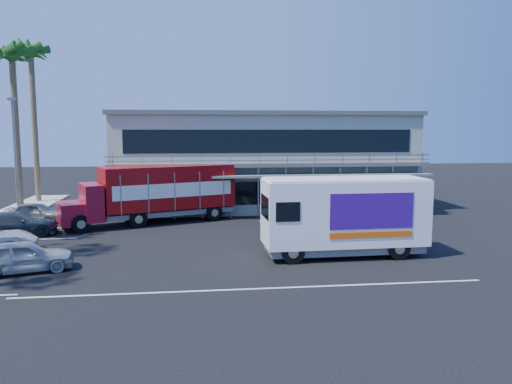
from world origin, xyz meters
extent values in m
plane|color=black|center=(0.00, 0.00, 0.00)|extent=(120.00, 120.00, 0.00)
cube|color=gray|center=(3.00, 15.00, 3.50)|extent=(22.00, 10.00, 7.00)
cube|color=#515454|center=(3.00, 15.00, 7.15)|extent=(22.40, 10.40, 0.30)
cube|color=#515454|center=(3.00, 9.40, 3.60)|extent=(22.00, 1.20, 0.25)
cube|color=gray|center=(3.00, 8.85, 4.10)|extent=(22.00, 0.08, 0.90)
cube|color=slate|center=(3.00, 9.10, 2.90)|extent=(22.00, 1.80, 0.15)
cube|color=black|center=(3.00, 9.98, 1.60)|extent=(20.00, 0.06, 1.60)
cube|color=black|center=(3.00, 9.98, 5.20)|extent=(20.00, 0.06, 1.60)
cylinder|color=brown|center=(-14.70, 13.00, 5.50)|extent=(0.44, 0.44, 11.00)
sphere|color=#174E16|center=(-14.70, 13.00, 11.20)|extent=(1.10, 1.10, 1.10)
cylinder|color=brown|center=(-15.10, 18.50, 6.00)|extent=(0.44, 0.44, 12.00)
sphere|color=#174E16|center=(-15.10, 18.50, 12.20)|extent=(1.10, 1.10, 1.10)
cylinder|color=gray|center=(-14.20, 11.00, 4.00)|extent=(0.14, 0.14, 8.00)
cube|color=gray|center=(-14.20, 11.00, 8.00)|extent=(0.50, 0.25, 0.18)
cube|color=maroon|center=(-9.58, 6.30, 1.05)|extent=(2.24, 2.74, 1.26)
cube|color=maroon|center=(-8.51, 6.73, 1.63)|extent=(1.94, 2.83, 2.21)
cube|color=black|center=(-8.51, 6.73, 2.26)|extent=(0.87, 2.10, 0.74)
cube|color=#96090D|center=(-4.00, 8.50, 2.32)|extent=(8.80, 5.53, 2.74)
cube|color=slate|center=(-4.00, 8.50, 0.68)|extent=(8.65, 5.16, 0.32)
cube|color=white|center=(-3.51, 7.27, 2.21)|extent=(7.22, 2.86, 0.89)
cube|color=white|center=(-4.49, 9.73, 2.21)|extent=(7.22, 2.86, 0.89)
cylinder|color=black|center=(-8.87, 5.34, 0.55)|extent=(1.12, 0.66, 1.09)
cylinder|color=black|center=(-9.71, 7.50, 0.55)|extent=(1.12, 0.66, 1.09)
cylinder|color=black|center=(-5.73, 6.57, 0.55)|extent=(1.12, 0.66, 1.09)
cylinder|color=black|center=(-6.58, 8.73, 0.55)|extent=(1.12, 0.66, 1.09)
cylinder|color=black|center=(-1.03, 8.42, 0.55)|extent=(1.12, 0.66, 1.09)
cylinder|color=black|center=(-1.88, 10.58, 0.55)|extent=(1.12, 0.66, 1.09)
cube|color=white|center=(4.77, -1.45, 2.13)|extent=(7.69, 2.80, 3.05)
cube|color=slate|center=(4.77, -1.45, 0.44)|extent=(7.38, 2.53, 0.38)
cube|color=black|center=(0.98, -1.55, 2.45)|extent=(0.11, 2.15, 1.04)
cube|color=white|center=(4.77, -1.45, 3.69)|extent=(7.54, 2.75, 0.09)
cube|color=#3D0E83|center=(5.67, -2.75, 2.34)|extent=(3.92, 0.13, 1.64)
cube|color=#3D0E83|center=(5.61, -0.11, 2.34)|extent=(3.92, 0.13, 1.64)
cube|color=#F2590C|center=(5.67, -2.76, 1.25)|extent=(3.92, 0.12, 0.27)
cylinder|color=black|center=(2.07, -2.67, 0.52)|extent=(1.05, 0.31, 1.05)
cylinder|color=black|center=(2.02, -0.36, 0.52)|extent=(1.05, 0.31, 1.05)
cylinder|color=black|center=(7.09, -2.55, 0.52)|extent=(1.05, 0.31, 1.05)
cylinder|color=black|center=(7.03, -0.24, 0.52)|extent=(1.05, 0.31, 1.05)
imported|color=#A5A8AC|center=(-9.50, -2.60, 0.69)|extent=(4.34, 2.73, 1.38)
imported|color=#2C333A|center=(-12.50, 4.98, 0.69)|extent=(5.08, 3.28, 1.37)
imported|color=gray|center=(-12.50, 9.32, 0.66)|extent=(4.04, 2.07, 1.32)
camera|label=1|loc=(-2.22, -24.15, 6.00)|focal=35.00mm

